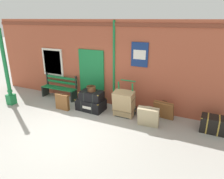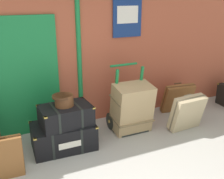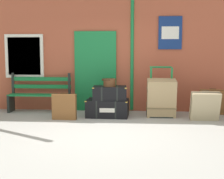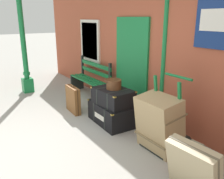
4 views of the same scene
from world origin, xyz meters
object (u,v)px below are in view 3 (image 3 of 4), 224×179
at_px(steamer_trunk_base, 108,108).
at_px(round_hatbox, 109,82).
at_px(suitcase_olive, 205,106).
at_px(suitcase_caramel, 64,107).
at_px(suitcase_slate, 213,102).
at_px(porters_trolley, 161,105).
at_px(steamer_trunk_middle, 110,93).
at_px(platform_bench, 40,95).
at_px(large_brown_trunk, 161,98).

bearing_deg(steamer_trunk_base, round_hatbox, -1.86).
height_order(steamer_trunk_base, suitcase_olive, suitcase_olive).
xyz_separation_m(steamer_trunk_base, suitcase_caramel, (-0.97, -0.43, 0.09)).
bearing_deg(steamer_trunk_base, suitcase_slate, 8.50).
xyz_separation_m(round_hatbox, suitcase_olive, (2.22, -0.33, -0.51)).
relative_size(porters_trolley, suitcase_caramel, 1.90).
relative_size(steamer_trunk_base, steamer_trunk_middle, 1.24).
bearing_deg(suitcase_slate, platform_bench, 178.59).
relative_size(platform_bench, steamer_trunk_middle, 1.91).
bearing_deg(suitcase_slate, steamer_trunk_base, -171.50).
distance_m(porters_trolley, suitcase_caramel, 2.36).
bearing_deg(steamer_trunk_middle, round_hatbox, 118.61).
height_order(platform_bench, steamer_trunk_base, platform_bench).
xyz_separation_m(platform_bench, round_hatbox, (1.87, -0.50, 0.40)).
distance_m(round_hatbox, suitcase_slate, 2.63).
distance_m(suitcase_olive, suitcase_slate, 0.79).
distance_m(round_hatbox, porters_trolley, 1.39).
height_order(suitcase_olive, suitcase_slate, suitcase_olive).
bearing_deg(round_hatbox, steamer_trunk_base, 178.14).
distance_m(porters_trolley, suitcase_olive, 1.11).
height_order(steamer_trunk_base, large_brown_trunk, large_brown_trunk).
bearing_deg(large_brown_trunk, steamer_trunk_middle, -177.23).
distance_m(steamer_trunk_middle, suitcase_slate, 2.58).
distance_m(large_brown_trunk, suitcase_caramel, 2.32).
relative_size(steamer_trunk_base, round_hatbox, 3.11).
distance_m(suitcase_olive, suitcase_caramel, 3.23).
xyz_separation_m(steamer_trunk_middle, suitcase_slate, (2.54, 0.41, -0.26)).
bearing_deg(porters_trolley, suitcase_caramel, -164.28).
bearing_deg(suitcase_caramel, round_hatbox, 22.99).
height_order(large_brown_trunk, suitcase_caramel, large_brown_trunk).
height_order(steamer_trunk_middle, suitcase_caramel, steamer_trunk_middle).
distance_m(platform_bench, steamer_trunk_middle, 1.96).
bearing_deg(suitcase_olive, steamer_trunk_base, 171.65).
bearing_deg(suitcase_caramel, large_brown_trunk, 11.65).
relative_size(round_hatbox, suitcase_slate, 0.49).
relative_size(steamer_trunk_middle, suitcase_slate, 1.22).
xyz_separation_m(platform_bench, suitcase_olive, (4.09, -0.83, -0.10)).
bearing_deg(round_hatbox, porters_trolley, 9.42).
bearing_deg(steamer_trunk_base, porters_trolley, 9.08).
distance_m(platform_bench, steamer_trunk_base, 1.91).
distance_m(round_hatbox, suitcase_caramel, 1.23).
bearing_deg(suitcase_caramel, steamer_trunk_base, 23.90).
height_order(steamer_trunk_middle, suitcase_olive, steamer_trunk_middle).
bearing_deg(large_brown_trunk, steamer_trunk_base, -178.42).
xyz_separation_m(steamer_trunk_base, large_brown_trunk, (1.29, 0.04, 0.26)).
relative_size(platform_bench, suitcase_slate, 2.34).
relative_size(steamer_trunk_middle, suitcase_olive, 1.21).
bearing_deg(large_brown_trunk, porters_trolley, 90.00).
bearing_deg(steamer_trunk_middle, platform_bench, 164.55).
bearing_deg(platform_bench, suitcase_slate, -1.41).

